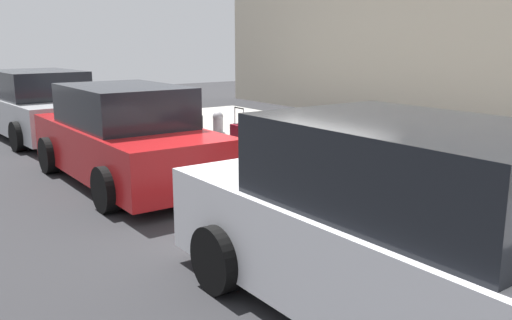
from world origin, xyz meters
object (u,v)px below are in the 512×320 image
at_px(suitcase_teal_5, 323,161).
at_px(suitcase_black_1, 458,198).
at_px(suitcase_silver_6, 296,155).
at_px(bollard_post, 200,132).
at_px(suitcase_navy_0, 497,214).
at_px(suitcase_red_4, 350,175).
at_px(suitcase_navy_7, 276,147).
at_px(parked_car_white_0, 410,235).
at_px(parked_car_red_1, 125,138).
at_px(suitcase_maroon_2, 419,183).
at_px(suitcase_black_8, 257,148).
at_px(parked_car_silver_2, 40,106).
at_px(suitcase_maroon_9, 239,141).
at_px(suitcase_olive_3, 387,178).
at_px(fire_hydrant, 218,130).

bearing_deg(suitcase_teal_5, suitcase_black_1, -177.27).
xyz_separation_m(suitcase_silver_6, bollard_post, (2.94, 0.08, -0.03)).
xyz_separation_m(suitcase_navy_0, bollard_post, (6.34, 0.14, 0.08)).
distance_m(suitcase_red_4, suitcase_navy_7, 1.78).
bearing_deg(parked_car_white_0, parked_car_red_1, 0.00).
bearing_deg(suitcase_maroon_2, parked_car_red_1, 28.47).
distance_m(suitcase_teal_5, suitcase_black_8, 1.77).
bearing_deg(suitcase_silver_6, parked_car_silver_2, 17.04).
bearing_deg(bollard_post, suitcase_black_8, -174.93).
bearing_deg(suitcase_maroon_2, suitcase_black_1, -173.41).
distance_m(suitcase_navy_0, parked_car_white_0, 2.30).
height_order(suitcase_maroon_2, bollard_post, suitcase_maroon_2).
distance_m(bollard_post, parked_car_white_0, 7.19).
relative_size(suitcase_silver_6, parked_car_red_1, 0.22).
bearing_deg(suitcase_maroon_9, suitcase_red_4, 178.48).
relative_size(suitcase_red_4, parked_car_white_0, 0.16).
xyz_separation_m(suitcase_maroon_9, bollard_post, (1.20, 0.16, 0.02)).
xyz_separation_m(suitcase_black_1, suitcase_silver_6, (2.85, 0.14, 0.07)).
xyz_separation_m(suitcase_black_8, parked_car_red_1, (0.61, 2.22, 0.34)).
relative_size(suitcase_red_4, parked_car_red_1, 0.17).
xyz_separation_m(suitcase_black_8, suitcase_maroon_9, (0.56, 0.00, 0.05)).
bearing_deg(suitcase_navy_7, bollard_post, 2.77).
bearing_deg(parked_car_silver_2, suitcase_maroon_2, -166.56).
bearing_deg(parked_car_red_1, suitcase_olive_3, -147.64).
bearing_deg(suitcase_red_4, parked_car_white_0, 142.00).
distance_m(suitcase_red_4, suitcase_silver_6, 1.20).
height_order(suitcase_maroon_2, suitcase_red_4, suitcase_maroon_2).
bearing_deg(suitcase_black_8, suitcase_teal_5, 178.82).
xyz_separation_m(suitcase_maroon_9, fire_hydrant, (0.74, 0.01, 0.10)).
bearing_deg(parked_car_white_0, suitcase_black_8, -23.44).
distance_m(suitcase_navy_0, suitcase_black_8, 4.58).
relative_size(suitcase_navy_0, parked_car_white_0, 0.12).
bearing_deg(parked_car_white_0, suitcase_red_4, -38.00).
bearing_deg(bollard_post, suitcase_black_1, -177.75).
height_order(suitcase_silver_6, bollard_post, suitcase_silver_6).
relative_size(suitcase_black_8, suitcase_maroon_9, 0.62).
relative_size(suitcase_maroon_2, suitcase_black_8, 1.68).
relative_size(suitcase_black_8, parked_car_silver_2, 0.12).
relative_size(suitcase_navy_0, suitcase_black_1, 0.68).
distance_m(suitcase_teal_5, suitcase_navy_7, 1.16).
bearing_deg(suitcase_navy_0, suitcase_maroon_2, -1.15).
bearing_deg(parked_car_silver_2, suitcase_red_4, -165.38).
bearing_deg(suitcase_olive_3, suitcase_navy_7, 1.94).
xyz_separation_m(suitcase_olive_3, parked_car_white_0, (-2.16, 2.25, 0.33)).
bearing_deg(suitcase_olive_3, parked_car_silver_2, 14.42).
height_order(suitcase_maroon_9, parked_car_silver_2, parked_car_silver_2).
height_order(suitcase_navy_0, parked_car_silver_2, parked_car_silver_2).
bearing_deg(parked_car_silver_2, suitcase_olive_3, -165.58).
relative_size(suitcase_black_1, suitcase_maroon_9, 0.86).
distance_m(suitcase_maroon_2, suitcase_red_4, 1.13).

